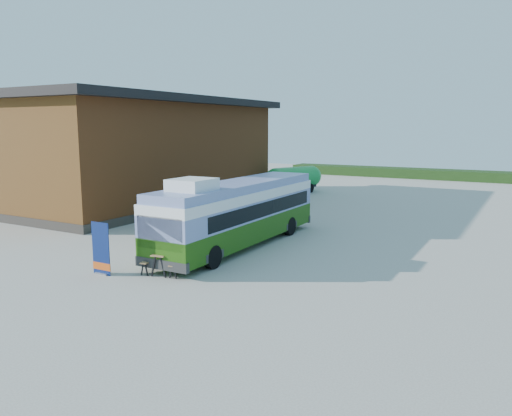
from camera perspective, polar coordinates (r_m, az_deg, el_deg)
The scene contains 10 objects.
ground at distance 22.66m, azimuth -8.09°, elevation -4.78°, with size 100.00×100.00×0.00m, color #BCB7AD.
barn at distance 36.45m, azimuth -11.75°, elevation 6.12°, with size 9.60×21.20×7.50m.
hedge at distance 55.86m, azimuth 23.82°, elevation 3.37°, with size 40.00×3.00×1.00m, color #264419.
bus at distance 22.85m, azimuth -2.06°, elevation -0.35°, with size 2.46×11.25×3.45m.
awning at distance 24.34m, azimuth -6.24°, elevation 2.26°, with size 2.43×3.96×0.49m.
banner at distance 19.48m, azimuth -17.29°, elevation -4.97°, with size 0.87×0.18×1.99m.
picnic_table at distance 19.13m, azimuth -10.34°, elevation -5.56°, with size 1.67×1.54×0.82m.
person_a at distance 32.11m, azimuth 2.22°, elevation 1.27°, with size 0.73×0.48×2.01m, color #999999.
person_b at distance 25.47m, azimuth -10.21°, elevation -1.21°, with size 0.87×0.68×1.80m, color #999999.
slurry_tanker at distance 41.62m, azimuth 4.35°, elevation 3.43°, with size 3.28×5.54×2.19m.
Camera 1 is at (13.50, -17.37, 5.46)m, focal length 35.00 mm.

